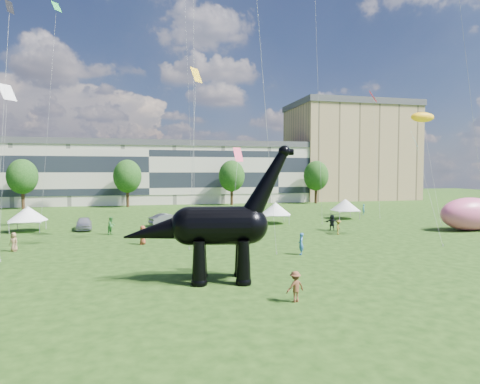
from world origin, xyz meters
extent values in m
plane|color=#16330C|center=(0.00, 0.00, 0.00)|extent=(220.00, 220.00, 0.00)
cube|color=beige|center=(-8.00, 62.00, 6.00)|extent=(78.00, 11.00, 12.00)
cube|color=tan|center=(40.00, 65.00, 11.00)|extent=(28.00, 18.00, 22.00)
cylinder|color=#382314|center=(-30.00, 53.00, 1.60)|extent=(0.56, 0.56, 3.20)
ellipsoid|color=#14380F|center=(-30.00, 53.00, 6.32)|extent=(5.20, 5.20, 6.24)
cylinder|color=#382314|center=(-12.00, 53.00, 1.60)|extent=(0.56, 0.56, 3.20)
ellipsoid|color=#14380F|center=(-12.00, 53.00, 6.32)|extent=(5.20, 5.20, 6.24)
cylinder|color=#382314|center=(8.00, 53.00, 1.60)|extent=(0.56, 0.56, 3.20)
ellipsoid|color=#14380F|center=(8.00, 53.00, 6.32)|extent=(5.20, 5.20, 6.24)
cylinder|color=#382314|center=(26.00, 53.00, 1.60)|extent=(0.56, 0.56, 3.20)
ellipsoid|color=#14380F|center=(26.00, 53.00, 6.32)|extent=(5.20, 5.20, 6.24)
cone|color=black|center=(-5.24, -1.63, 1.32)|extent=(1.04, 1.04, 2.64)
sphere|color=black|center=(-5.24, -1.63, 0.16)|extent=(0.97, 0.97, 0.97)
cone|color=black|center=(-4.94, 0.28, 1.32)|extent=(1.04, 1.04, 2.64)
sphere|color=black|center=(-4.94, 0.28, 0.16)|extent=(0.97, 0.97, 0.97)
cone|color=black|center=(-2.64, -2.05, 1.32)|extent=(1.04, 1.04, 2.64)
sphere|color=black|center=(-2.64, -2.05, 0.16)|extent=(0.97, 0.97, 0.97)
cone|color=black|center=(-2.34, -0.14, 1.32)|extent=(1.04, 1.04, 2.64)
sphere|color=black|center=(-2.34, -0.14, 0.16)|extent=(0.97, 0.97, 0.97)
cylinder|color=black|center=(-3.88, -0.87, 3.43)|extent=(4.02, 2.92, 2.37)
sphere|color=black|center=(-5.70, -0.58, 3.43)|extent=(2.37, 2.37, 2.37)
sphere|color=black|center=(-2.05, -1.16, 3.43)|extent=(2.28, 2.28, 2.28)
cone|color=black|center=(-1.00, -1.33, 5.97)|extent=(3.47, 1.82, 4.65)
sphere|color=black|center=(0.06, -1.50, 7.99)|extent=(0.74, 0.74, 0.74)
cylinder|color=black|center=(0.32, -1.54, 7.94)|extent=(0.67, 0.48, 0.39)
cone|color=black|center=(-7.49, -0.30, 3.13)|extent=(4.88, 2.55, 2.58)
imported|color=silver|center=(-15.46, 23.80, 0.73)|extent=(2.24, 4.48, 1.47)
imported|color=slate|center=(-5.88, 25.51, 0.74)|extent=(4.73, 3.14, 1.47)
imported|color=silver|center=(-0.78, 25.61, 0.75)|extent=(5.84, 3.85, 1.49)
imported|color=#595960|center=(2.93, 24.05, 0.84)|extent=(5.32, 6.01, 1.67)
cube|color=white|center=(7.83, 24.15, 1.13)|extent=(3.41, 3.41, 0.12)
cone|color=white|center=(7.83, 24.15, 1.96)|extent=(4.32, 4.32, 1.54)
cylinder|color=#999999|center=(6.24, 22.87, 0.57)|extent=(0.06, 0.06, 1.13)
cylinder|color=#999999|center=(9.10, 22.56, 0.57)|extent=(0.06, 0.06, 1.13)
cylinder|color=#999999|center=(6.55, 25.74, 0.57)|extent=(0.06, 0.06, 1.13)
cylinder|color=#999999|center=(9.42, 25.43, 0.57)|extent=(0.06, 0.06, 1.13)
cube|color=silver|center=(19.08, 26.91, 1.17)|extent=(3.36, 3.36, 0.13)
cone|color=silver|center=(19.08, 26.91, 2.03)|extent=(4.25, 4.25, 1.60)
cylinder|color=#999999|center=(17.51, 25.50, 0.59)|extent=(0.06, 0.06, 1.17)
cylinder|color=#999999|center=(20.49, 25.35, 0.59)|extent=(0.06, 0.06, 1.17)
cylinder|color=#999999|center=(17.67, 28.48, 0.59)|extent=(0.06, 0.06, 1.17)
cylinder|color=#999999|center=(20.65, 28.33, 0.59)|extent=(0.06, 0.06, 1.17)
cube|color=white|center=(-21.36, 23.82, 1.18)|extent=(3.27, 3.27, 0.13)
cone|color=white|center=(-21.36, 23.82, 2.04)|extent=(4.14, 4.14, 1.61)
cylinder|color=#999999|center=(-22.84, 22.30, 0.59)|extent=(0.06, 0.06, 1.18)
cylinder|color=#999999|center=(-19.83, 22.34, 0.59)|extent=(0.06, 0.06, 1.18)
cylinder|color=#999999|center=(-22.88, 25.31, 0.59)|extent=(0.06, 0.06, 1.18)
cylinder|color=#999999|center=(-19.87, 25.35, 0.59)|extent=(0.06, 0.06, 1.18)
ellipsoid|color=#F05D8F|center=(27.60, 13.49, 1.88)|extent=(7.69, 4.09, 3.77)
imported|color=#7D3A83|center=(-2.13, 26.89, 0.90)|extent=(1.11, 0.96, 1.79)
imported|color=#295C99|center=(3.87, 5.23, 0.88)|extent=(0.63, 0.76, 1.77)
imported|color=black|center=(12.29, 17.05, 0.90)|extent=(1.74, 0.84, 1.80)
imported|color=#A17750|center=(-19.26, 11.86, 0.80)|extent=(0.93, 0.82, 1.60)
imported|color=teal|center=(24.51, 31.34, 0.81)|extent=(0.60, 0.70, 1.62)
imported|color=#2D722F|center=(-12.04, 19.40, 0.95)|extent=(1.12, 1.17, 1.89)
imported|color=brown|center=(-8.70, 12.71, 0.88)|extent=(0.78, 0.98, 1.76)
imported|color=olive|center=(11.60, 14.04, 0.78)|extent=(1.07, 1.16, 1.56)
imported|color=brown|center=(-0.77, -5.75, 0.80)|extent=(1.16, 0.86, 1.61)
plane|color=red|center=(27.07, 33.38, 18.68)|extent=(2.11, 2.46, 1.83)
ellipsoid|color=#FFB50D|center=(29.70, 24.79, 14.37)|extent=(3.81, 3.42, 1.39)
plane|color=green|center=(-20.29, 35.95, 29.55)|extent=(1.64, 1.70, 1.36)
plane|color=#F64466|center=(5.23, 34.65, 9.29)|extent=(2.23, 1.72, 2.15)
plane|color=black|center=(-21.94, 21.61, 23.75)|extent=(0.90, 1.32, 1.30)
plane|color=#0CA4C0|center=(19.06, 11.92, 10.02)|extent=(2.01, 2.22, 1.97)
plane|color=yellow|center=(-3.53, 13.88, 15.98)|extent=(1.54, 1.50, 1.43)
plane|color=silver|center=(-23.27, 24.45, 15.51)|extent=(2.22, 2.38, 1.87)
camera|label=1|loc=(-8.10, -25.02, 6.77)|focal=30.00mm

